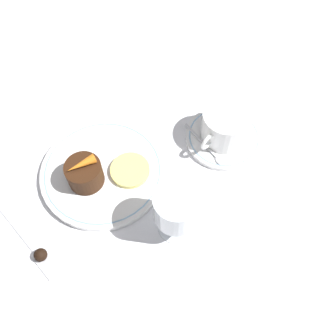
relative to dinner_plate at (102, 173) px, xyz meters
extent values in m
plane|color=white|center=(0.00, 0.05, -0.01)|extent=(3.00, 3.00, 0.00)
cylinder|color=white|center=(0.00, 0.00, 0.00)|extent=(0.24, 0.24, 0.01)
torus|color=#8CB2D1|center=(0.00, 0.00, 0.00)|extent=(0.22, 0.22, 0.00)
cylinder|color=white|center=(-0.22, 0.12, 0.00)|extent=(0.15, 0.15, 0.01)
torus|color=#8CB2D1|center=(-0.22, 0.12, 0.00)|extent=(0.14, 0.14, 0.00)
cylinder|color=white|center=(-0.23, 0.12, 0.04)|extent=(0.09, 0.09, 0.07)
cylinder|color=brown|center=(-0.23, 0.12, 0.04)|extent=(0.08, 0.08, 0.05)
torus|color=white|center=(-0.17, 0.12, 0.04)|extent=(0.04, 0.01, 0.04)
cube|color=silver|center=(-0.18, 0.09, 0.00)|extent=(0.02, 0.10, 0.00)
ellipsoid|color=silver|center=(-0.17, 0.15, 0.00)|extent=(0.02, 0.02, 0.00)
cylinder|color=silver|center=(-0.02, 0.17, -0.01)|extent=(0.07, 0.07, 0.01)
cylinder|color=silver|center=(-0.02, 0.17, 0.02)|extent=(0.01, 0.01, 0.05)
cylinder|color=silver|center=(-0.02, 0.17, 0.08)|extent=(0.08, 0.08, 0.06)
cylinder|color=#470A14|center=(-0.02, 0.17, 0.07)|extent=(0.07, 0.07, 0.03)
cube|color=silver|center=(0.18, -0.03, -0.01)|extent=(0.02, 0.14, 0.01)
cube|color=silver|center=(0.18, 0.06, -0.01)|extent=(0.03, 0.05, 0.01)
cylinder|color=#381E0F|center=(0.03, -0.01, 0.03)|extent=(0.07, 0.07, 0.05)
cone|color=orange|center=(0.03, -0.01, 0.06)|extent=(0.06, 0.03, 0.02)
cylinder|color=#EFE075|center=(-0.04, 0.04, 0.01)|extent=(0.07, 0.07, 0.01)
sphere|color=black|center=(0.18, 0.04, 0.00)|extent=(0.02, 0.02, 0.02)
camera|label=1|loc=(0.18, 0.34, 0.65)|focal=42.00mm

